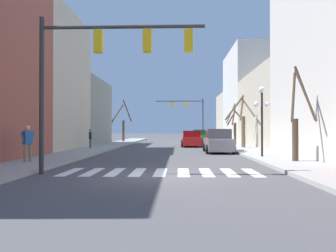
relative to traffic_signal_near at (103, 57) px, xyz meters
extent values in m
plane|color=#4C4C4F|center=(2.15, -0.37, -4.41)|extent=(240.00, 240.00, 0.00)
cube|color=#9E9E99|center=(8.28, -0.37, -4.33)|extent=(2.78, 90.00, 0.15)
cube|color=#BCB299|center=(-8.36, 13.50, 1.03)|extent=(6.00, 9.14, 10.87)
cube|color=gray|center=(-8.36, 22.93, -0.89)|extent=(6.00, 9.73, 7.04)
cube|color=#BCB299|center=(12.67, 18.86, -0.86)|extent=(6.00, 13.26, 7.10)
cube|color=beige|center=(12.67, 31.72, 1.66)|extent=(6.00, 12.45, 12.13)
cube|color=#BCB299|center=(12.67, 42.49, -0.67)|extent=(6.00, 9.09, 7.48)
cube|color=white|center=(-1.45, 0.67, -4.41)|extent=(0.45, 2.60, 0.01)
cube|color=white|center=(-0.55, 0.67, -4.41)|extent=(0.45, 2.60, 0.01)
cube|color=white|center=(0.35, 0.67, -4.41)|extent=(0.45, 2.60, 0.01)
cube|color=white|center=(1.25, 0.67, -4.41)|extent=(0.45, 2.60, 0.01)
cube|color=white|center=(2.15, 0.67, -4.41)|extent=(0.45, 2.60, 0.01)
cube|color=white|center=(3.05, 0.67, -4.41)|extent=(0.45, 2.60, 0.01)
cube|color=white|center=(3.95, 0.67, -4.41)|extent=(0.45, 2.60, 0.01)
cube|color=white|center=(4.85, 0.67, -4.41)|extent=(0.45, 2.60, 0.01)
cube|color=white|center=(5.75, 0.67, -4.41)|extent=(0.45, 2.60, 0.01)
cylinder|color=#2D2D2D|center=(-2.33, 0.00, -1.43)|extent=(0.18, 0.18, 5.96)
cylinder|color=#2D2D2D|center=(0.76, 0.00, 1.15)|extent=(6.19, 0.14, 0.14)
cube|color=yellow|center=(-0.17, 0.00, 0.60)|extent=(0.32, 0.28, 0.84)
cube|color=yellow|center=(1.69, 0.00, 0.60)|extent=(0.32, 0.28, 0.84)
cube|color=yellow|center=(3.24, 0.00, 0.60)|extent=(0.32, 0.28, 0.84)
cylinder|color=#2D2D2D|center=(6.64, 38.30, -1.17)|extent=(0.18, 0.18, 6.47)
cylinder|color=#2D2D2D|center=(3.00, 38.30, 1.66)|extent=(7.27, 0.14, 0.14)
cube|color=yellow|center=(4.09, 38.30, 1.11)|extent=(0.32, 0.28, 0.84)
cube|color=yellow|center=(1.91, 38.30, 1.11)|extent=(0.32, 0.28, 0.84)
cylinder|color=black|center=(7.63, 6.61, -2.44)|extent=(0.12, 0.12, 3.64)
sphere|color=white|center=(7.63, 6.61, -0.44)|extent=(0.36, 0.36, 0.36)
sphere|color=white|center=(7.31, 6.61, -1.28)|extent=(0.31, 0.31, 0.31)
sphere|color=white|center=(7.95, 6.61, -1.28)|extent=(0.31, 0.31, 0.31)
cube|color=gray|center=(5.75, 11.69, -3.81)|extent=(1.77, 4.33, 0.85)
cube|color=#464648|center=(5.75, 11.69, -3.03)|extent=(1.63, 2.25, 0.70)
cylinder|color=black|center=(4.85, 13.03, -4.09)|extent=(0.22, 0.64, 0.64)
cylinder|color=black|center=(6.66, 13.03, -4.09)|extent=(0.22, 0.64, 0.64)
cylinder|color=black|center=(4.85, 10.35, -4.09)|extent=(0.22, 0.64, 0.64)
cylinder|color=black|center=(6.66, 10.35, -4.09)|extent=(0.22, 0.64, 0.64)
cube|color=#236B38|center=(5.76, 33.50, -3.83)|extent=(1.75, 4.33, 0.81)
cube|color=#133A1E|center=(5.76, 33.50, -3.09)|extent=(1.61, 2.25, 0.66)
cylinder|color=black|center=(4.87, 34.84, -4.09)|extent=(0.22, 0.64, 0.64)
cylinder|color=black|center=(6.66, 34.84, -4.09)|extent=(0.22, 0.64, 0.64)
cylinder|color=black|center=(4.87, 32.15, -4.09)|extent=(0.22, 0.64, 0.64)
cylinder|color=black|center=(6.66, 32.15, -4.09)|extent=(0.22, 0.64, 0.64)
cube|color=red|center=(4.14, 20.03, -3.85)|extent=(1.78, 4.64, 0.76)
cube|color=maroon|center=(4.14, 20.03, -3.16)|extent=(1.63, 2.41, 0.62)
cylinder|color=black|center=(3.23, 21.47, -4.09)|extent=(0.22, 0.64, 0.64)
cylinder|color=black|center=(5.04, 21.47, -4.09)|extent=(0.22, 0.64, 0.64)
cylinder|color=black|center=(3.23, 18.60, -4.09)|extent=(0.22, 0.64, 0.64)
cylinder|color=black|center=(5.04, 18.60, -4.09)|extent=(0.22, 0.64, 0.64)
cylinder|color=#282D47|center=(-4.39, 14.41, -3.88)|extent=(0.11, 0.11, 0.75)
cylinder|color=#282D47|center=(-4.45, 14.67, -3.88)|extent=(0.11, 0.11, 0.75)
cube|color=black|center=(-4.42, 14.54, -3.22)|extent=(0.28, 0.40, 0.59)
sphere|color=#8C664C|center=(-4.42, 14.54, -2.79)|extent=(0.21, 0.21, 0.21)
cylinder|color=black|center=(-4.38, 14.33, -3.26)|extent=(0.14, 0.27, 0.57)
cylinder|color=black|center=(-4.47, 14.74, -3.26)|extent=(0.14, 0.27, 0.57)
cylinder|color=#7A705B|center=(-4.29, 3.34, -3.85)|extent=(0.12, 0.12, 0.82)
cylinder|color=#7A705B|center=(-4.44, 3.08, -3.85)|extent=(0.12, 0.12, 0.82)
cube|color=#235693|center=(-4.36, 3.21, -3.11)|extent=(0.40, 0.46, 0.65)
sphere|color=beige|center=(-4.36, 3.21, -2.64)|extent=(0.23, 0.23, 0.23)
cylinder|color=#235693|center=(-4.25, 3.41, -3.16)|extent=(0.22, 0.29, 0.63)
cylinder|color=#235693|center=(-4.48, 3.01, -3.16)|extent=(0.22, 0.29, 0.63)
cylinder|color=brown|center=(8.69, 21.67, -3.15)|extent=(0.28, 0.28, 2.21)
cylinder|color=brown|center=(8.28, 21.61, -1.59)|extent=(0.94, 0.25, 1.48)
cylinder|color=brown|center=(9.25, 21.47, -1.54)|extent=(1.22, 0.55, 1.53)
cylinder|color=brown|center=(8.25, 21.65, -1.05)|extent=(0.98, 0.13, 2.05)
cylinder|color=brown|center=(8.50, 21.41, -1.40)|extent=(0.52, 0.66, 1.82)
cylinder|color=brown|center=(8.47, 16.24, -2.92)|extent=(0.32, 0.32, 2.67)
cylinder|color=brown|center=(8.28, 15.96, -1.04)|extent=(0.50, 0.69, 1.88)
cylinder|color=brown|center=(7.72, 16.41, -0.86)|extent=(1.65, 0.53, 2.17)
cylinder|color=brown|center=(8.85, 15.71, -0.94)|extent=(0.84, 1.22, 1.51)
cylinder|color=brown|center=(8.44, 16.76, -0.77)|extent=(0.19, 1.15, 2.11)
cylinder|color=brown|center=(-4.35, 30.26, -2.91)|extent=(0.34, 0.34, 2.71)
cylinder|color=brown|center=(-3.84, 30.44, -0.29)|extent=(1.16, 0.52, 2.90)
cylinder|color=brown|center=(-5.27, 30.88, -0.65)|extent=(1.87, 1.44, 2.53)
cylinder|color=brown|center=(-4.96, 29.50, -0.60)|extent=(1.28, 1.73, 2.25)
cylinder|color=#473828|center=(8.58, 3.97, -3.22)|extent=(0.29, 0.29, 2.07)
cylinder|color=#473828|center=(8.35, 3.56, -1.15)|extent=(0.56, 0.94, 2.47)
cylinder|color=#473828|center=(8.89, 3.47, -1.06)|extent=(0.71, 1.11, 2.60)
cylinder|color=#473828|center=(9.11, 4.07, -0.95)|extent=(1.18, 0.32, 2.70)
camera|label=1|loc=(2.86, -12.23, -2.72)|focal=35.00mm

